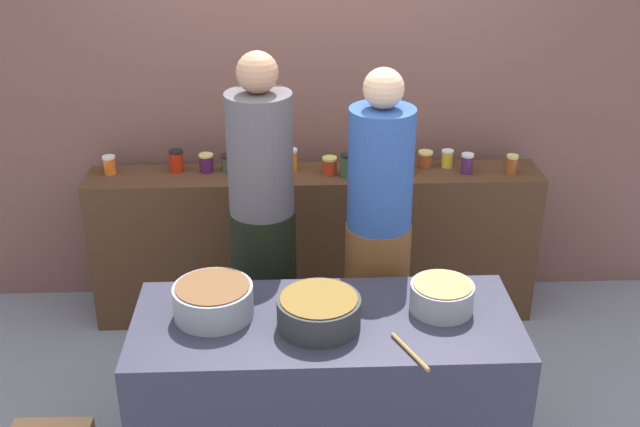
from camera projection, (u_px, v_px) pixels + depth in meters
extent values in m
plane|color=gray|center=(323.00, 425.00, 4.03)|extent=(12.00, 12.00, 0.00)
cube|color=brown|center=(312.00, 68.00, 4.69)|extent=(4.80, 0.12, 3.00)
cube|color=#4A2E1C|center=(315.00, 245.00, 4.82)|extent=(2.70, 0.36, 0.96)
cube|color=#2B2B3C|center=(326.00, 397.00, 3.58)|extent=(1.70, 0.70, 0.85)
cylinder|color=#E15C1B|center=(110.00, 166.00, 4.58)|extent=(0.07, 0.07, 0.10)
cylinder|color=silver|center=(109.00, 157.00, 4.56)|extent=(0.08, 0.08, 0.01)
cylinder|color=#B7200C|center=(177.00, 162.00, 4.61)|extent=(0.08, 0.08, 0.12)
cylinder|color=black|center=(176.00, 151.00, 4.59)|extent=(0.09, 0.09, 0.01)
cylinder|color=#4A184A|center=(206.00, 164.00, 4.62)|extent=(0.08, 0.08, 0.10)
cylinder|color=#D6C666|center=(206.00, 155.00, 4.59)|extent=(0.09, 0.09, 0.01)
cylinder|color=#344B34|center=(229.00, 164.00, 4.62)|extent=(0.09, 0.09, 0.09)
cylinder|color=black|center=(228.00, 156.00, 4.60)|extent=(0.09, 0.09, 0.01)
cylinder|color=#440F49|center=(252.00, 166.00, 4.58)|extent=(0.07, 0.07, 0.10)
cylinder|color=#D6C666|center=(252.00, 158.00, 4.56)|extent=(0.07, 0.07, 0.01)
cylinder|color=orange|center=(290.00, 161.00, 4.62)|extent=(0.08, 0.08, 0.12)
cylinder|color=silver|center=(290.00, 150.00, 4.59)|extent=(0.09, 0.09, 0.01)
cylinder|color=#B83219|center=(330.00, 167.00, 4.58)|extent=(0.08, 0.08, 0.09)
cylinder|color=#D6C666|center=(330.00, 158.00, 4.56)|extent=(0.09, 0.09, 0.01)
cylinder|color=#325238|center=(346.00, 167.00, 4.53)|extent=(0.07, 0.07, 0.13)
cylinder|color=black|center=(347.00, 156.00, 4.50)|extent=(0.07, 0.07, 0.01)
cylinder|color=yellow|center=(407.00, 167.00, 4.58)|extent=(0.08, 0.08, 0.09)
cylinder|color=#D6C666|center=(408.00, 158.00, 4.56)|extent=(0.08, 0.08, 0.01)
cylinder|color=brown|center=(425.00, 161.00, 4.67)|extent=(0.08, 0.08, 0.09)
cylinder|color=#D6C666|center=(426.00, 152.00, 4.65)|extent=(0.09, 0.09, 0.01)
cylinder|color=gold|center=(447.00, 159.00, 4.68)|extent=(0.07, 0.07, 0.09)
cylinder|color=silver|center=(448.00, 151.00, 4.66)|extent=(0.07, 0.07, 0.01)
cylinder|color=#4B1F4C|center=(467.00, 165.00, 4.59)|extent=(0.07, 0.07, 0.11)
cylinder|color=silver|center=(468.00, 155.00, 4.56)|extent=(0.07, 0.07, 0.02)
cylinder|color=brown|center=(512.00, 166.00, 4.58)|extent=(0.07, 0.07, 0.10)
cylinder|color=#D6C666|center=(513.00, 156.00, 4.55)|extent=(0.07, 0.07, 0.02)
cylinder|color=gray|center=(213.00, 301.00, 3.40)|extent=(0.35, 0.35, 0.14)
cylinder|color=brown|center=(212.00, 286.00, 3.37)|extent=(0.32, 0.32, 0.00)
cylinder|color=#2D2D2D|center=(319.00, 312.00, 3.32)|extent=(0.36, 0.36, 0.13)
cylinder|color=brown|center=(319.00, 298.00, 3.29)|extent=(0.33, 0.33, 0.00)
cylinder|color=gray|center=(442.00, 297.00, 3.44)|extent=(0.28, 0.28, 0.13)
cylinder|color=tan|center=(443.00, 284.00, 3.41)|extent=(0.26, 0.26, 0.00)
cylinder|color=#9E703D|center=(410.00, 352.00, 3.16)|extent=(0.13, 0.26, 0.02)
cylinder|color=black|center=(265.00, 296.00, 4.21)|extent=(0.35, 0.35, 1.02)
cylinder|color=#534E53|center=(260.00, 154.00, 3.86)|extent=(0.33, 0.33, 0.62)
sphere|color=tan|center=(257.00, 72.00, 3.68)|extent=(0.20, 0.20, 0.20)
cylinder|color=brown|center=(376.00, 309.00, 4.12)|extent=(0.34, 0.34, 0.99)
cylinder|color=#2B4C95|center=(381.00, 169.00, 3.77)|extent=(0.32, 0.32, 0.61)
sphere|color=#D8A884|center=(384.00, 88.00, 3.60)|extent=(0.20, 0.20, 0.20)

